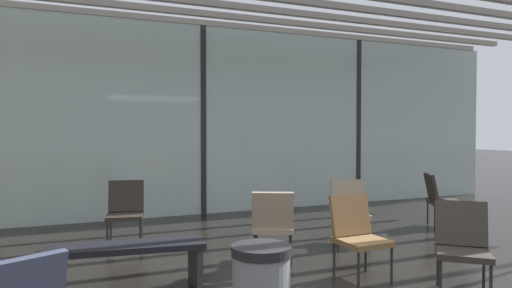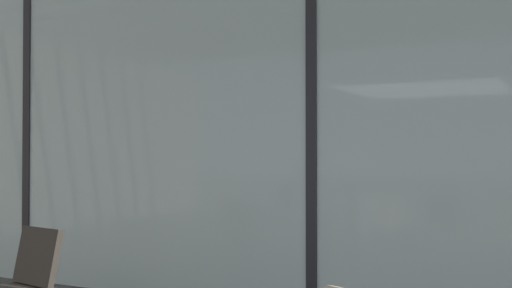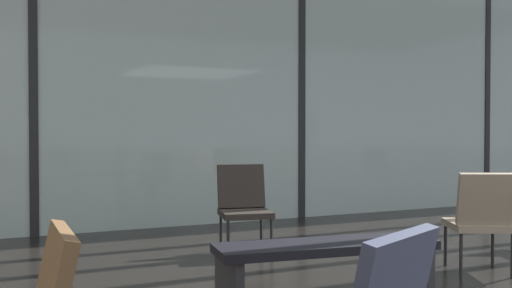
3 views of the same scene
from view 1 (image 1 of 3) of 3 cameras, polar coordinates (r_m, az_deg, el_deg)
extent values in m
cube|color=#A3B7B2|center=(8.67, -6.65, 2.98)|extent=(14.00, 0.08, 3.54)
cube|color=black|center=(8.67, -6.65, 2.98)|extent=(0.10, 0.12, 3.54)
cube|color=black|center=(10.23, 12.53, 2.75)|extent=(0.10, 0.12, 3.54)
cube|color=gray|center=(7.68, -3.79, 16.90)|extent=(13.72, 0.12, 0.10)
cube|color=gray|center=(8.29, -5.36, 15.76)|extent=(13.72, 0.12, 0.10)
cube|color=gray|center=(8.90, -6.69, 14.76)|extent=(13.72, 0.12, 0.10)
ellipsoid|color=silver|center=(14.08, -10.70, 2.95)|extent=(12.02, 3.78, 3.78)
sphere|color=black|center=(12.03, -24.48, 4.40)|extent=(0.28, 0.28, 0.28)
sphere|color=black|center=(12.04, -20.18, 4.44)|extent=(0.28, 0.28, 0.28)
sphere|color=black|center=(12.12, -15.92, 4.46)|extent=(0.28, 0.28, 0.28)
sphere|color=black|center=(12.27, -11.73, 4.46)|extent=(0.28, 0.28, 0.28)
sphere|color=black|center=(12.48, -7.67, 4.43)|extent=(0.28, 0.28, 0.28)
cube|color=#7F705B|center=(5.59, 2.14, -10.42)|extent=(0.64, 0.64, 0.06)
cube|color=#7F705B|center=(5.33, 2.11, -8.27)|extent=(0.49, 0.34, 0.44)
cylinder|color=black|center=(5.84, 4.28, -12.05)|extent=(0.03, 0.03, 0.37)
cylinder|color=black|center=(5.84, 0.07, -12.03)|extent=(0.03, 0.03, 0.37)
cylinder|color=black|center=(5.43, 4.38, -13.10)|extent=(0.03, 0.03, 0.37)
cylinder|color=black|center=(5.44, -0.17, -13.08)|extent=(0.03, 0.03, 0.37)
cube|color=#28231E|center=(6.56, -16.00, -8.66)|extent=(0.57, 0.57, 0.06)
cube|color=#28231E|center=(6.73, -15.88, -6.24)|extent=(0.50, 0.23, 0.44)
cylinder|color=black|center=(6.42, -18.04, -10.87)|extent=(0.03, 0.03, 0.37)
cylinder|color=black|center=(6.39, -14.22, -10.90)|extent=(0.03, 0.03, 0.37)
cylinder|color=black|center=(6.83, -17.63, -10.11)|extent=(0.03, 0.03, 0.37)
cylinder|color=black|center=(6.80, -14.05, -10.14)|extent=(0.03, 0.03, 0.37)
cube|color=#28231E|center=(8.15, 22.46, -6.71)|extent=(0.65, 0.65, 0.06)
cube|color=#28231E|center=(8.06, 21.01, -4.99)|extent=(0.35, 0.49, 0.44)
cylinder|color=black|center=(8.05, 24.32, -8.38)|extent=(0.03, 0.03, 0.37)
cylinder|color=black|center=(8.44, 23.40, -7.90)|extent=(0.03, 0.03, 0.37)
cylinder|color=black|center=(7.93, 21.41, -8.50)|extent=(0.03, 0.03, 0.37)
cylinder|color=black|center=(8.33, 20.62, -8.01)|extent=(0.03, 0.03, 0.37)
cube|color=#7F705B|center=(6.55, 11.73, -8.64)|extent=(0.63, 0.63, 0.06)
cube|color=#7F705B|center=(6.72, 11.39, -6.22)|extent=(0.50, 0.32, 0.44)
cylinder|color=black|center=(6.36, 10.20, -10.94)|extent=(0.03, 0.03, 0.37)
cylinder|color=black|center=(6.44, 13.96, -10.80)|extent=(0.03, 0.03, 0.37)
cylinder|color=black|center=(6.76, 9.60, -10.17)|extent=(0.03, 0.03, 0.37)
cylinder|color=black|center=(6.84, 13.13, -10.05)|extent=(0.03, 0.03, 0.37)
cube|color=brown|center=(5.04, 13.13, -11.79)|extent=(0.49, 0.49, 0.06)
cube|color=brown|center=(5.16, 11.66, -8.64)|extent=(0.48, 0.16, 0.44)
cylinder|color=black|center=(4.81, 12.67, -15.10)|extent=(0.03, 0.03, 0.37)
cylinder|color=black|center=(5.07, 16.56, -14.25)|extent=(0.03, 0.03, 0.37)
cylinder|color=black|center=(5.14, 9.73, -13.99)|extent=(0.03, 0.03, 0.37)
cylinder|color=black|center=(5.38, 13.51, -13.29)|extent=(0.03, 0.03, 0.37)
cube|color=#28231E|center=(4.89, 24.41, -12.32)|extent=(0.68, 0.68, 0.06)
cube|color=#28231E|center=(5.04, 24.19, -8.98)|extent=(0.45, 0.42, 0.44)
cylinder|color=black|center=(4.73, 22.01, -15.48)|extent=(0.03, 0.03, 0.37)
cylinder|color=black|center=(4.77, 27.24, -15.39)|extent=(0.03, 0.03, 0.37)
cylinder|color=black|center=(5.13, 21.73, -14.11)|extent=(0.03, 0.03, 0.37)
cylinder|color=black|center=(5.17, 26.53, -14.04)|extent=(0.03, 0.03, 0.37)
cube|color=black|center=(4.71, -15.85, -12.26)|extent=(1.54, 0.59, 0.06)
cube|color=#262628|center=(4.82, -24.10, -14.91)|extent=(0.06, 0.36, 0.41)
cube|color=#262628|center=(4.82, -7.56, -14.79)|extent=(0.06, 0.36, 0.41)
cylinder|color=black|center=(2.90, 0.69, -13.11)|extent=(0.38, 0.38, 0.06)
camera|label=2|loc=(5.43, 32.82, -0.05)|focal=43.78mm
camera|label=3|loc=(1.96, -70.36, -10.11)|focal=39.90mm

